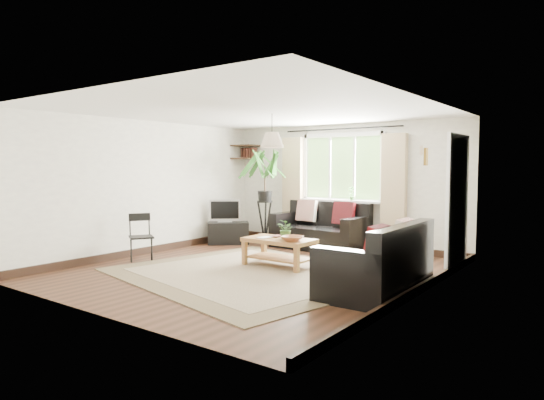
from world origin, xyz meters
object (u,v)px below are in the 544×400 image
Objects in this scene: sofa_back at (320,227)px; folding_chair at (141,238)px; palm_stand at (265,197)px; coffee_table at (279,253)px; tv_stand at (228,233)px; sofa_right at (376,259)px.

folding_chair is (-1.74, -2.84, -0.03)m from sofa_back.
sofa_back is 1.29m from palm_stand.
sofa_back reaches higher than coffee_table.
folding_chair is at bearing -154.22° from coffee_table.
sofa_back is 2.20× the size of tv_stand.
palm_stand is (-1.15, -0.22, 0.53)m from sofa_back.
folding_chair is at bearing -119.44° from sofa_back.
palm_stand reaches higher than sofa_right.
palm_stand is at bearing -13.15° from tv_stand.
sofa_back reaches higher than sofa_right.
palm_stand is (-3.36, 2.12, 0.54)m from sofa_right.
sofa_back is 3.22m from sofa_right.
sofa_right is 2.17× the size of tv_stand.
folding_chair reaches higher than tv_stand.
sofa_right is at bearing -51.61° from folding_chair.
folding_chair is (0.07, -2.25, 0.17)m from tv_stand.
sofa_right is 1.61× the size of coffee_table.
tv_stand is (-1.81, -0.58, -0.20)m from sofa_back.
coffee_table is at bearing -71.67° from tv_stand.
coffee_table is 2.33m from folding_chair.
coffee_table is 2.31m from palm_stand.
sofa_back is at bearing -137.32° from sofa_right.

